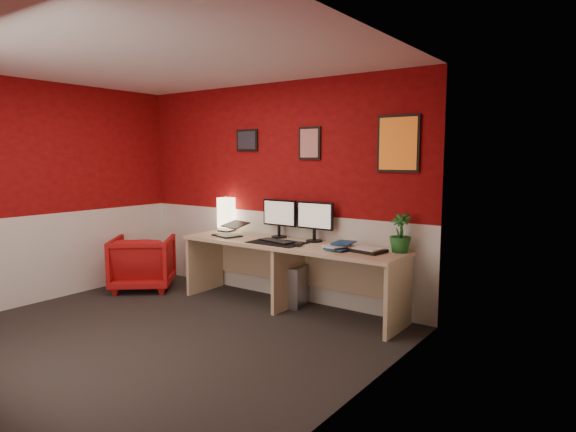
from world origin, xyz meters
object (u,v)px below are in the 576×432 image
object	(u,v)px
monitor_left	(279,212)
zen_tray	(366,250)
shoji_lamp	(226,215)
monitor_right	(314,215)
pc_tower	(297,285)
laptop	(227,227)
armchair	(143,263)
desk	(289,276)
potted_plant	(400,233)

from	to	relation	value
monitor_left	zen_tray	xyz separation A→B (m)	(1.21, -0.20, -0.28)
zen_tray	monitor_left	bearing A→B (deg)	170.78
shoji_lamp	monitor_right	bearing A→B (deg)	-0.03
zen_tray	pc_tower	xyz separation A→B (m)	(-0.93, 0.15, -0.52)
monitor_right	zen_tray	distance (m)	0.80
monitor_right	monitor_left	bearing A→B (deg)	-179.92
zen_tray	shoji_lamp	bearing A→B (deg)	174.43
laptop	zen_tray	size ratio (longest dim) A/B	0.94
monitor_right	armchair	world-z (taller)	monitor_right
laptop	desk	bearing A→B (deg)	19.27
monitor_right	desk	bearing A→B (deg)	-129.43
laptop	zen_tray	distance (m)	1.76
zen_tray	potted_plant	xyz separation A→B (m)	(0.28, 0.17, 0.18)
monitor_left	zen_tray	bearing A→B (deg)	-9.22
shoji_lamp	desk	bearing A→B (deg)	-11.39
desk	armchair	world-z (taller)	desk
armchair	monitor_left	bearing A→B (deg)	160.44
monitor_right	potted_plant	world-z (taller)	monitor_right
armchair	pc_tower	bearing A→B (deg)	156.57
pc_tower	armchair	distance (m)	2.04
shoji_lamp	zen_tray	distance (m)	2.04
monitor_left	potted_plant	size ratio (longest dim) A/B	1.53
monitor_left	zen_tray	distance (m)	1.25
monitor_left	pc_tower	size ratio (longest dim) A/B	1.29
laptop	monitor_right	world-z (taller)	monitor_right
laptop	armchair	world-z (taller)	laptop
potted_plant	laptop	bearing A→B (deg)	-173.04
zen_tray	armchair	bearing A→B (deg)	-171.67
shoji_lamp	potted_plant	world-z (taller)	shoji_lamp
shoji_lamp	zen_tray	size ratio (longest dim) A/B	1.14
monitor_right	potted_plant	xyz separation A→B (m)	(1.01, -0.03, -0.10)
laptop	monitor_right	bearing A→B (deg)	30.67
zen_tray	potted_plant	world-z (taller)	potted_plant
laptop	armchair	distance (m)	1.27
laptop	monitor_right	distance (m)	1.08
monitor_right	zen_tray	size ratio (longest dim) A/B	1.66
potted_plant	shoji_lamp	bearing A→B (deg)	179.24
monitor_right	zen_tray	xyz separation A→B (m)	(0.73, -0.20, -0.28)
potted_plant	armchair	size ratio (longest dim) A/B	0.52
shoji_lamp	monitor_left	distance (m)	0.82
desk	shoji_lamp	world-z (taller)	shoji_lamp
desk	shoji_lamp	size ratio (longest dim) A/B	6.50
laptop	monitor_left	size ratio (longest dim) A/B	0.57
desk	pc_tower	world-z (taller)	desk
monitor_left	potted_plant	distance (m)	1.49
monitor_right	zen_tray	bearing A→B (deg)	-15.09
pc_tower	armchair	xyz separation A→B (m)	(-1.95, -0.57, 0.11)
laptop	pc_tower	xyz separation A→B (m)	(0.83, 0.23, -0.61)
shoji_lamp	potted_plant	size ratio (longest dim) A/B	1.05
desk	zen_tray	bearing A→B (deg)	1.67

